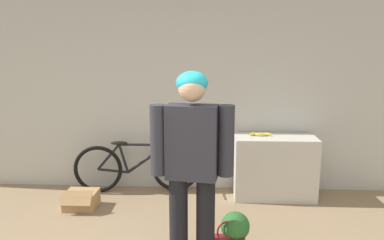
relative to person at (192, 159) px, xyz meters
name	(u,v)px	position (x,y,z in m)	size (l,w,h in m)	color
wall_back	(180,94)	(-0.24, 1.95, 0.30)	(8.00, 0.07, 2.60)	silver
side_shelf	(274,167)	(0.99, 1.65, -0.60)	(1.02, 0.49, 0.80)	beige
person	(192,159)	(0.00, 0.00, 0.00)	(0.70, 0.27, 1.73)	black
bicycle	(137,167)	(-0.81, 1.73, -0.66)	(1.68, 0.46, 0.71)	black
banana	(260,134)	(0.79, 1.68, -0.18)	(0.31, 0.09, 0.04)	#EAD64C
cardboard_box	(81,200)	(-1.40, 1.19, -0.90)	(0.38, 0.39, 0.26)	tan
potted_plant	(235,232)	(0.39, 0.17, -0.75)	(0.27, 0.27, 0.45)	brown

